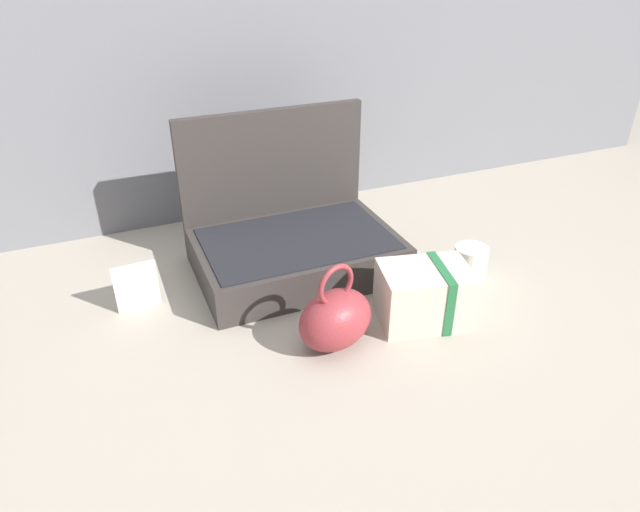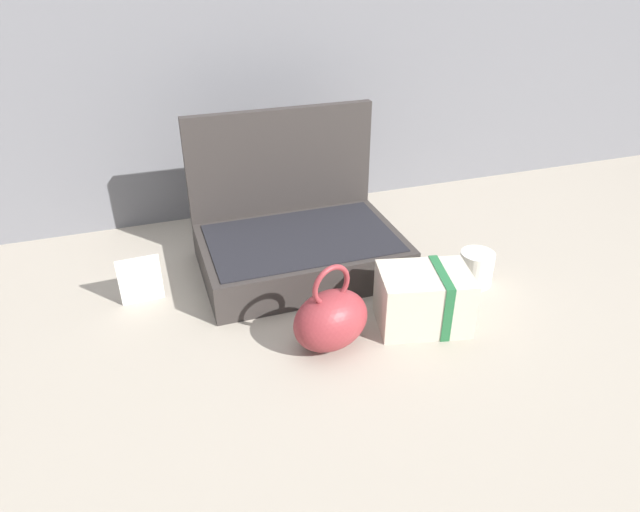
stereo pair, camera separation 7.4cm
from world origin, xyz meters
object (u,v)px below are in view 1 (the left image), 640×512
(open_suitcase, at_px, (292,238))
(info_card_left, at_px, (137,287))
(coffee_mug, at_px, (469,263))
(teal_pouch_handbag, at_px, (335,319))
(cream_toiletry_bag, at_px, (425,295))

(open_suitcase, relative_size, info_card_left, 4.23)
(coffee_mug, bearing_deg, info_card_left, 166.96)
(open_suitcase, height_order, coffee_mug, open_suitcase)
(open_suitcase, xyz_separation_m, coffee_mug, (0.39, -0.23, -0.04))
(coffee_mug, height_order, info_card_left, info_card_left)
(teal_pouch_handbag, bearing_deg, coffee_mug, 15.36)
(open_suitcase, distance_m, teal_pouch_handbag, 0.34)
(open_suitcase, bearing_deg, coffee_mug, -30.24)
(teal_pouch_handbag, distance_m, coffee_mug, 0.43)
(open_suitcase, relative_size, cream_toiletry_bag, 2.24)
(open_suitcase, bearing_deg, teal_pouch_handbag, -95.01)
(teal_pouch_handbag, xyz_separation_m, coffee_mug, (0.42, 0.11, -0.02))
(teal_pouch_handbag, height_order, info_card_left, teal_pouch_handbag)
(coffee_mug, bearing_deg, teal_pouch_handbag, -164.64)
(open_suitcase, height_order, cream_toiletry_bag, open_suitcase)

